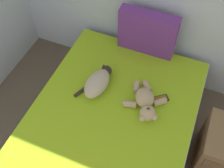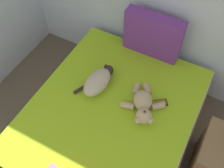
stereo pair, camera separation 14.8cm
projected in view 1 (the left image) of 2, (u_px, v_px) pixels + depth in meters
bed at (108, 136)px, 2.46m from camera, size 1.43×2.07×0.50m
patterned_cushion at (147, 33)px, 2.60m from camera, size 0.57×0.13×0.45m
cat at (98, 82)px, 2.43m from camera, size 0.27×0.42×0.15m
teddy_bear at (145, 102)px, 2.31m from camera, size 0.37×0.45×0.15m
cell_phone at (160, 99)px, 2.40m from camera, size 0.16×0.15×0.01m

